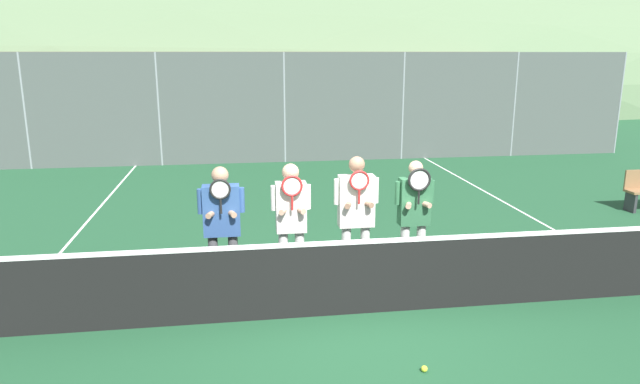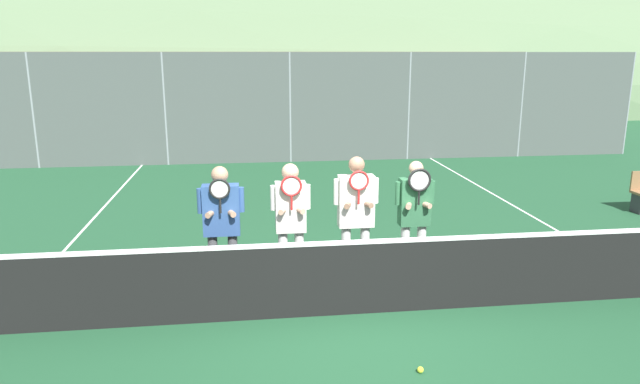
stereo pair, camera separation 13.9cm
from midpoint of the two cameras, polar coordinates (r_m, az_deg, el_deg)
name	(u,v)px [view 1 (the left image)]	position (r m, az deg, el deg)	size (l,w,h in m)	color
ground_plane	(356,314)	(7.42, 3.10, -12.05)	(120.00, 120.00, 0.00)	#1E4C2D
hill_distant	(249,85)	(60.50, -7.18, 10.62)	(130.31, 72.40, 25.34)	#5B7551
clubhouse_building	(247,89)	(25.86, -7.43, 10.16)	(22.43, 5.50, 3.26)	#9EA3A8
fence_back	(284,108)	(17.14, -3.81, 8.36)	(21.86, 0.06, 3.24)	gray
tennis_net	(357,276)	(7.22, 3.15, -8.40)	(11.81, 0.09, 1.09)	gray
court_line_left_sideline	(62,251)	(10.52, -24.78, -5.40)	(0.05, 16.00, 0.01)	white
court_line_right_sideline	(551,228)	(11.60, 21.82, -3.39)	(0.05, 16.00, 0.01)	white
player_leftmost	(222,220)	(7.70, -10.30, -2.73)	(0.62, 0.34, 1.79)	#56565B
player_center_left	(291,217)	(7.72, -3.42, -2.49)	(0.54, 0.34, 1.80)	white
player_center_right	(356,211)	(7.84, 3.13, -1.88)	(0.62, 0.34, 1.87)	white
player_rightmost	(414,211)	(8.18, 8.92, -1.89)	(0.57, 0.34, 1.77)	white
car_far_left	(86,127)	(20.36, -22.56, 6.05)	(4.12, 1.93, 1.67)	slate
car_left_of_center	(228,124)	(19.56, -9.41, 6.75)	(4.14, 2.04, 1.76)	#285638
car_center	(370,123)	(19.91, 4.82, 6.91)	(4.62, 2.05, 1.67)	slate
car_right_of_center	(500,119)	(21.82, 17.39, 6.98)	(4.22, 1.99, 1.73)	#B2B7BC
tennis_ball_on_court	(424,369)	(6.28, 9.74, -17.03)	(0.07, 0.07, 0.07)	#CCDB33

